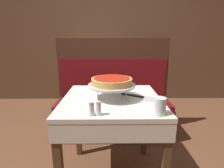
% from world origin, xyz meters
% --- Properties ---
extents(dining_table_front, '(0.75, 0.75, 0.75)m').
position_xyz_m(dining_table_front, '(0.00, 0.00, 0.64)').
color(dining_table_front, beige).
rests_on(dining_table_front, ground_plane).
extents(dining_table_rear, '(0.68, 0.68, 0.75)m').
position_xyz_m(dining_table_rear, '(-0.26, 1.71, 0.64)').
color(dining_table_rear, beige).
rests_on(dining_table_rear, ground_plane).
extents(booth_bench, '(1.40, 0.45, 1.20)m').
position_xyz_m(booth_bench, '(0.02, 0.77, 0.35)').
color(booth_bench, '#3D2316').
rests_on(booth_bench, ground_plane).
extents(back_wall_panel, '(6.00, 0.04, 2.40)m').
position_xyz_m(back_wall_panel, '(0.00, 2.14, 1.20)').
color(back_wall_panel, brown).
rests_on(back_wall_panel, ground_plane).
extents(pizza_pan_stand, '(0.36, 0.36, 0.11)m').
position_xyz_m(pizza_pan_stand, '(0.00, -0.01, 0.85)').
color(pizza_pan_stand, '#ADADB2').
rests_on(pizza_pan_stand, dining_table_front).
extents(deep_dish_pizza, '(0.31, 0.31, 0.05)m').
position_xyz_m(deep_dish_pizza, '(0.00, -0.01, 0.88)').
color(deep_dish_pizza, tan).
rests_on(deep_dish_pizza, pizza_pan_stand).
extents(pizza_server, '(0.29, 0.20, 0.01)m').
position_xyz_m(pizza_server, '(0.23, -0.00, 0.75)').
color(pizza_server, '#BCBCC1').
rests_on(pizza_server, dining_table_front).
extents(water_glass_near, '(0.08, 0.08, 0.10)m').
position_xyz_m(water_glass_near, '(0.28, -0.31, 0.80)').
color(water_glass_near, silver).
rests_on(water_glass_near, dining_table_front).
extents(salt_shaker, '(0.04, 0.04, 0.08)m').
position_xyz_m(salt_shaker, '(-0.12, -0.32, 0.79)').
color(salt_shaker, silver).
rests_on(salt_shaker, dining_table_front).
extents(pepper_shaker, '(0.03, 0.03, 0.08)m').
position_xyz_m(pepper_shaker, '(-0.08, -0.32, 0.79)').
color(pepper_shaker, silver).
rests_on(pepper_shaker, dining_table_front).
extents(napkin_holder, '(0.10, 0.05, 0.09)m').
position_xyz_m(napkin_holder, '(0.08, 0.33, 0.79)').
color(napkin_holder, '#B2B2B7').
rests_on(napkin_holder, dining_table_front).
extents(condiment_caddy, '(0.12, 0.12, 0.17)m').
position_xyz_m(condiment_caddy, '(-0.32, 1.67, 0.79)').
color(condiment_caddy, black).
rests_on(condiment_caddy, dining_table_rear).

